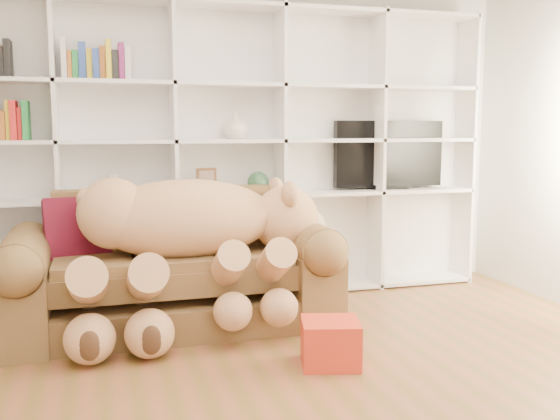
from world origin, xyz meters
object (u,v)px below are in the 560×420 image
object	(u,v)px
gift_box	(330,343)
sofa	(172,276)
tv	(389,155)
teddy_bear	(190,235)

from	to	relation	value
gift_box	sofa	bearing A→B (deg)	128.23
tv	teddy_bear	bearing A→B (deg)	-155.19
teddy_bear	gift_box	bearing A→B (deg)	-57.12
sofa	teddy_bear	bearing A→B (deg)	-62.40
teddy_bear	gift_box	distance (m)	1.22
gift_box	tv	bearing A→B (deg)	54.94
teddy_bear	tv	xyz separation A→B (m)	(1.91, 0.88, 0.48)
teddy_bear	gift_box	world-z (taller)	teddy_bear
teddy_bear	sofa	bearing A→B (deg)	110.17
teddy_bear	tv	bearing A→B (deg)	17.38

